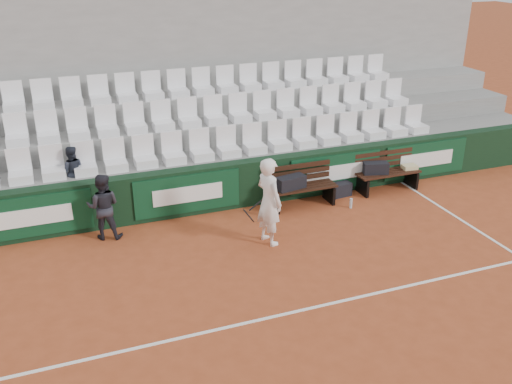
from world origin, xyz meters
The scene contains 21 objects.
ground centered at (0.00, 0.00, 0.00)m, with size 80.00×80.00×0.00m, color #A34624.
court_baseline centered at (0.00, 0.00, 0.00)m, with size 18.00×0.06×0.01m, color white.
back_barrier centered at (0.07, 3.99, 0.50)m, with size 18.00×0.34×1.00m.
grandstand_tier_front centered at (0.00, 4.62, 0.50)m, with size 18.00×0.95×1.00m, color gray.
grandstand_tier_mid centered at (0.00, 5.58, 0.72)m, with size 18.00×0.95×1.45m, color gray.
grandstand_tier_back centered at (0.00, 6.53, 0.95)m, with size 18.00×0.95×1.90m, color gray.
grandstand_rear_wall centered at (0.00, 7.15, 2.20)m, with size 18.00×0.30×4.40m, color #969693.
seat_row_front centered at (0.00, 4.45, 1.31)m, with size 11.90×0.44×0.63m, color white.
seat_row_mid centered at (0.00, 5.40, 1.77)m, with size 11.90×0.44×0.63m, color white.
seat_row_back centered at (0.00, 6.35, 2.21)m, with size 11.90×0.44×0.63m, color white.
bench_left centered at (2.23, 3.50, 0.23)m, with size 1.50×0.56×0.45m, color black.
bench_right centered at (4.42, 3.59, 0.23)m, with size 1.50×0.56×0.45m, color #34190F.
sports_bag_left centered at (1.95, 3.49, 0.59)m, with size 0.64×0.27×0.27m, color black.
sports_bag_right centered at (4.09, 3.62, 0.58)m, with size 0.55×0.26×0.26m, color black.
towel centered at (4.98, 3.58, 0.50)m, with size 0.33×0.24×0.09m, color #D4C389.
sports_bag_ground centered at (3.24, 3.70, 0.15)m, with size 0.50×0.31×0.31m, color black.
water_bottle_near centered at (1.34, 3.27, 0.13)m, with size 0.07×0.07×0.26m, color silver.
water_bottle_far centered at (3.16, 3.02, 0.11)m, with size 0.06×0.06×0.22m, color #AEBDC5.
tennis_player centered at (0.95, 2.24, 0.85)m, with size 0.78×0.71×1.69m.
ball_kid centered at (-1.91, 3.52, 0.65)m, with size 0.63×0.49×1.30m, color #212129.
spectator_c centered at (-2.36, 4.50, 1.52)m, with size 0.50×0.39×1.04m, color #1F232F.
Camera 1 is at (-2.64, -6.63, 5.22)m, focal length 40.00 mm.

